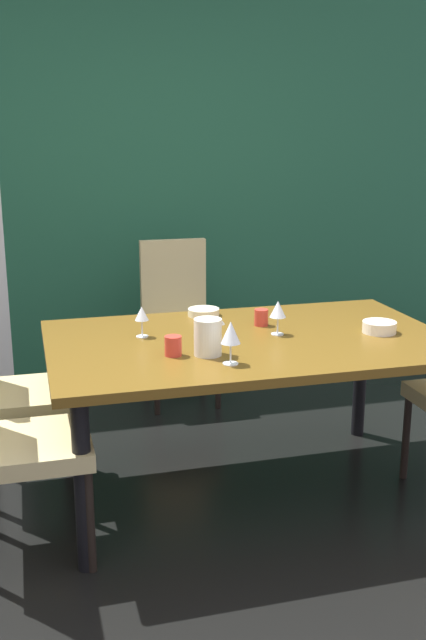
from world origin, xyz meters
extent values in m
cube|color=black|center=(0.00, 0.00, -0.01)|extent=(5.63, 5.21, 0.02)
cube|color=#1F553A|center=(1.01, 2.56, 1.42)|extent=(3.61, 0.10, 2.85)
cube|color=brown|center=(0.29, 0.53, 0.73)|extent=(1.79, 1.10, 0.04)
cylinder|color=black|center=(-0.51, 0.98, 0.36)|extent=(0.07, 0.07, 0.71)
cylinder|color=black|center=(1.08, 0.98, 0.36)|extent=(0.07, 0.07, 0.71)
cylinder|color=black|center=(-0.51, 0.08, 0.36)|extent=(0.07, 0.07, 0.71)
cube|color=tan|center=(-0.68, 0.81, 0.46)|extent=(0.44, 0.44, 0.07)
cylinder|color=black|center=(-0.49, 1.00, 0.21)|extent=(0.04, 0.04, 0.43)
cylinder|color=black|center=(-0.49, 0.62, 0.21)|extent=(0.04, 0.04, 0.43)
cube|color=tan|center=(0.24, 1.75, 0.46)|extent=(0.44, 0.44, 0.07)
cube|color=tan|center=(0.24, 1.95, 0.73)|extent=(0.42, 0.05, 0.54)
cylinder|color=black|center=(0.43, 1.56, 0.21)|extent=(0.04, 0.04, 0.43)
cylinder|color=black|center=(0.05, 1.56, 0.21)|extent=(0.04, 0.04, 0.43)
cylinder|color=black|center=(0.43, 1.94, 0.21)|extent=(0.04, 0.04, 0.43)
cylinder|color=black|center=(0.05, 1.94, 0.21)|extent=(0.04, 0.04, 0.43)
cylinder|color=black|center=(1.07, 0.44, 0.21)|extent=(0.04, 0.04, 0.43)
cube|color=tan|center=(-0.68, 0.25, 0.46)|extent=(0.44, 0.44, 0.07)
cylinder|color=black|center=(-0.49, 0.44, 0.21)|extent=(0.04, 0.04, 0.43)
cylinder|color=black|center=(-0.49, 0.06, 0.21)|extent=(0.04, 0.04, 0.43)
cylinder|color=silver|center=(0.43, 0.55, 0.75)|extent=(0.06, 0.06, 0.00)
cylinder|color=silver|center=(0.43, 0.55, 0.79)|extent=(0.01, 0.01, 0.08)
cone|color=silver|center=(0.43, 0.55, 0.87)|extent=(0.08, 0.08, 0.08)
cylinder|color=silver|center=(-0.18, 0.67, 0.75)|extent=(0.06, 0.06, 0.00)
cylinder|color=silver|center=(-0.18, 0.67, 0.79)|extent=(0.01, 0.01, 0.07)
cone|color=silver|center=(-0.18, 0.67, 0.86)|extent=(0.06, 0.06, 0.06)
cylinder|color=silver|center=(0.10, 0.19, 0.75)|extent=(0.06, 0.06, 0.00)
cylinder|color=silver|center=(0.10, 0.19, 0.80)|extent=(0.01, 0.01, 0.08)
cone|color=silver|center=(0.10, 0.19, 0.88)|extent=(0.08, 0.08, 0.09)
cylinder|color=beige|center=(0.19, 0.97, 0.77)|extent=(0.16, 0.16, 0.04)
cylinder|color=silver|center=(0.90, 0.45, 0.78)|extent=(0.16, 0.16, 0.05)
cylinder|color=red|center=(-0.10, 0.36, 0.79)|extent=(0.07, 0.07, 0.08)
cylinder|color=#BA3528|center=(0.41, 0.72, 0.79)|extent=(0.07, 0.07, 0.08)
cylinder|color=silver|center=(0.04, 0.33, 0.83)|extent=(0.12, 0.12, 0.15)
cone|color=silver|center=(0.10, 0.33, 0.89)|extent=(0.04, 0.04, 0.03)
camera|label=1|loc=(-0.67, -2.41, 1.65)|focal=40.00mm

